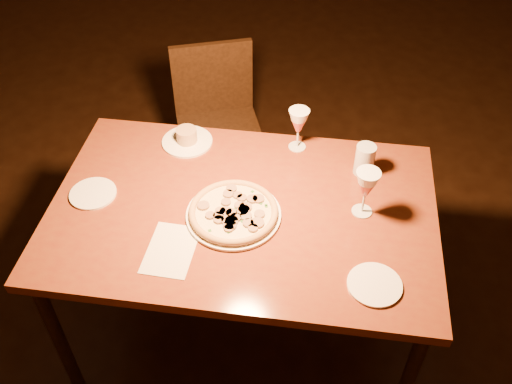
{
  "coord_description": "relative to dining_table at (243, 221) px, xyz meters",
  "views": [
    {
      "loc": [
        0.11,
        -1.72,
        2.38
      ],
      "look_at": [
        0.21,
        -0.12,
        0.84
      ],
      "focal_mm": 40.0,
      "sensor_mm": 36.0,
      "label": 1
    }
  ],
  "objects": [
    {
      "name": "dining_table",
      "position": [
        0.0,
        0.0,
        0.0
      ],
      "size": [
        1.66,
        1.24,
        0.8
      ],
      "rotation": [
        0.0,
        0.0,
        -0.2
      ],
      "color": "brown",
      "rests_on": "floor"
    },
    {
      "name": "ramekin_saucer",
      "position": [
        -0.22,
        0.42,
        0.09
      ],
      "size": [
        0.22,
        0.22,
        0.07
      ],
      "color": "white",
      "rests_on": "dining_table"
    },
    {
      "name": "water_tumbler",
      "position": [
        0.51,
        0.18,
        0.14
      ],
      "size": [
        0.08,
        0.08,
        0.13
      ],
      "primitive_type": "cylinder",
      "color": "#AEB5BE",
      "rests_on": "dining_table"
    },
    {
      "name": "pendant_light",
      "position": [
        -0.0,
        0.0,
        0.86
      ],
      "size": [
        0.12,
        0.12,
        0.12
      ],
      "primitive_type": "sphere",
      "color": "#FF9547",
      "rests_on": "ceiling"
    },
    {
      "name": "floor",
      "position": [
        -0.15,
        0.17,
        -0.73
      ],
      "size": [
        7.0,
        7.0,
        0.0
      ],
      "primitive_type": "plane",
      "color": "black",
      "rests_on": "ground"
    },
    {
      "name": "menu_card",
      "position": [
        -0.27,
        -0.2,
        0.07
      ],
      "size": [
        0.22,
        0.28,
        0.0
      ],
      "primitive_type": "cube",
      "rotation": [
        0.0,
        0.0,
        -0.24
      ],
      "color": "silver",
      "rests_on": "dining_table"
    },
    {
      "name": "pizza_plate",
      "position": [
        -0.04,
        -0.04,
        0.09
      ],
      "size": [
        0.36,
        0.36,
        0.04
      ],
      "color": "white",
      "rests_on": "dining_table"
    },
    {
      "name": "wine_glass_right",
      "position": [
        0.46,
        -0.05,
        0.17
      ],
      "size": [
        0.09,
        0.09,
        0.2
      ],
      "primitive_type": null,
      "color": "#C15250",
      "rests_on": "dining_table"
    },
    {
      "name": "side_plate_near",
      "position": [
        0.43,
        -0.4,
        0.08
      ],
      "size": [
        0.19,
        0.19,
        0.01
      ],
      "primitive_type": "cylinder",
      "color": "white",
      "rests_on": "dining_table"
    },
    {
      "name": "wine_glass_far",
      "position": [
        0.25,
        0.36,
        0.17
      ],
      "size": [
        0.09,
        0.09,
        0.19
      ],
      "primitive_type": null,
      "color": "#C15250",
      "rests_on": "dining_table"
    },
    {
      "name": "chair_far",
      "position": [
        -0.1,
        0.97,
        -0.22
      ],
      "size": [
        0.49,
        0.49,
        0.9
      ],
      "rotation": [
        0.0,
        0.0,
        0.14
      ],
      "color": "black",
      "rests_on": "floor"
    },
    {
      "name": "side_plate_left",
      "position": [
        -0.59,
        0.11,
        0.08
      ],
      "size": [
        0.19,
        0.19,
        0.01
      ],
      "primitive_type": "cylinder",
      "color": "white",
      "rests_on": "dining_table"
    }
  ]
}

